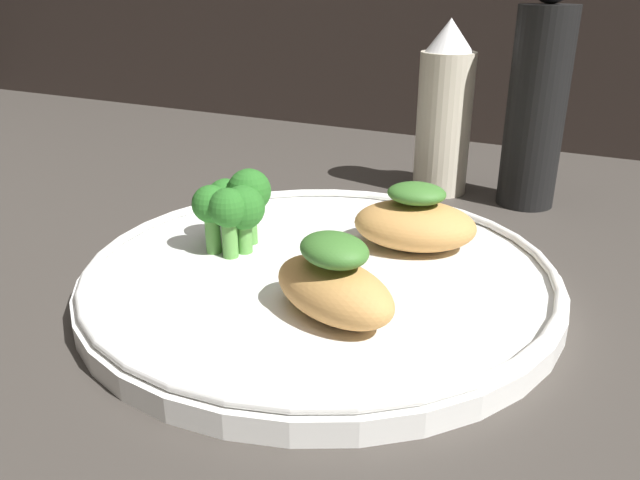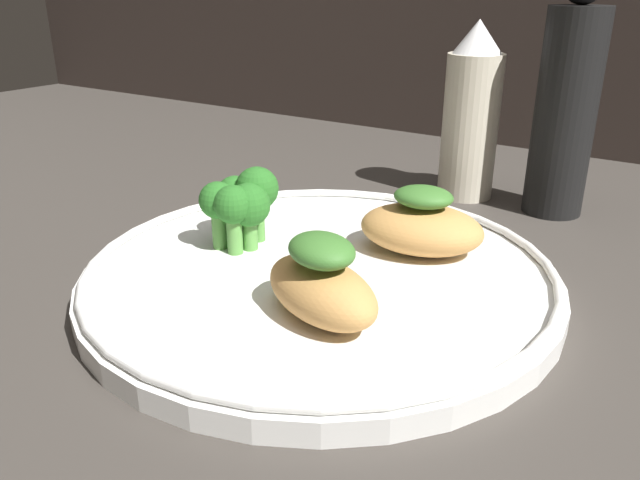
% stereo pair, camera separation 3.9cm
% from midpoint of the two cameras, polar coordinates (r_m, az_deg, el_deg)
% --- Properties ---
extents(ground_plane, '(1.80, 1.80, 0.01)m').
position_cam_midpoint_polar(ground_plane, '(0.41, 2.76, -5.08)').
color(ground_plane, '#3D3833').
extents(plate, '(0.30, 0.30, 0.02)m').
position_cam_midpoint_polar(plate, '(0.40, 2.80, -3.21)').
color(plate, white).
rests_on(plate, ground_plane).
extents(grilled_meat_front, '(0.09, 0.07, 0.05)m').
position_cam_midpoint_polar(grilled_meat_front, '(0.34, 3.49, -4.13)').
color(grilled_meat_front, tan).
rests_on(grilled_meat_front, plate).
extents(grilled_meat_middle, '(0.09, 0.08, 0.05)m').
position_cam_midpoint_polar(grilled_meat_middle, '(0.43, 11.88, 1.22)').
color(grilled_meat_middle, tan).
rests_on(grilled_meat_middle, plate).
extents(broccoli_bunch, '(0.05, 0.05, 0.05)m').
position_cam_midpoint_polar(broccoli_bunch, '(0.43, -4.71, 3.50)').
color(broccoli_bunch, '#569942').
rests_on(broccoli_bunch, plate).
extents(sauce_bottle, '(0.05, 0.05, 0.16)m').
position_cam_midpoint_polar(sauce_bottle, '(0.58, 15.58, 10.89)').
color(sauce_bottle, beige).
rests_on(sauce_bottle, ground_plane).
extents(pepper_grinder, '(0.05, 0.05, 0.20)m').
position_cam_midpoint_polar(pepper_grinder, '(0.56, 23.53, 11.17)').
color(pepper_grinder, black).
rests_on(pepper_grinder, ground_plane).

